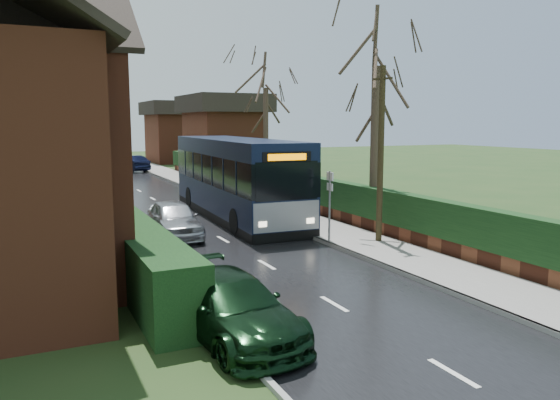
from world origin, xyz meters
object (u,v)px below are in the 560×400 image
bus (236,179)px  telegraph_pole (381,156)px  car_silver (174,219)px  bus_stop_sign (330,196)px  car_green (231,307)px

bus → telegraph_pole: (2.60, -7.45, 1.39)m
car_silver → bus_stop_sign: (4.70, -3.57, 1.03)m
car_silver → car_green: size_ratio=0.94×
car_green → bus_stop_sign: 8.98m
car_green → telegraph_pole: bearing=31.0°
bus → car_silver: (-3.70, -3.14, -1.08)m
bus_stop_sign → telegraph_pole: size_ratio=0.42×
bus → car_silver: bearing=-137.2°
bus_stop_sign → car_green: bearing=-132.7°
bus → car_green: bearing=-108.6°
car_green → car_silver: bearing=76.4°
telegraph_pole → bus: bearing=93.3°
car_silver → bus_stop_sign: bearing=-34.5°
bus → telegraph_pole: telegraph_pole is taller
car_green → bus_stop_sign: bearing=41.1°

